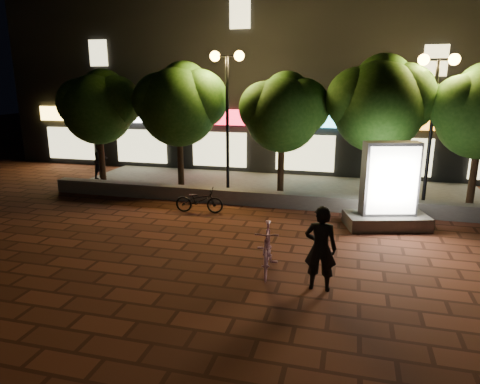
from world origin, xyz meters
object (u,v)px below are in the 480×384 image
(street_lamp_left, at_px, (227,86))
(street_lamp_right, at_px, (435,91))
(tree_far_left, at_px, (99,105))
(tree_mid, at_px, (284,110))
(rider, at_px, (321,248))
(scooter_parked, at_px, (199,200))
(tree_left, at_px, (180,102))
(pedestrian, at_px, (101,161))
(tree_right, at_px, (381,101))
(ad_kiosk, at_px, (388,193))
(scooter_pink, at_px, (267,248))

(street_lamp_left, relative_size, street_lamp_right, 1.04)
(tree_far_left, relative_size, tree_mid, 1.03)
(tree_mid, xyz_separation_m, rider, (1.96, -7.25, -2.31))
(street_lamp_left, distance_m, scooter_parked, 4.42)
(tree_far_left, height_order, tree_left, tree_left)
(street_lamp_right, height_order, pedestrian, street_lamp_right)
(tree_right, xyz_separation_m, ad_kiosk, (0.27, -2.75, -2.54))
(tree_far_left, relative_size, tree_right, 0.91)
(tree_mid, distance_m, scooter_pink, 7.19)
(scooter_parked, height_order, pedestrian, pedestrian)
(tree_right, bearing_deg, tree_left, -180.00)
(tree_right, height_order, street_lamp_left, street_lamp_left)
(tree_right, relative_size, rider, 2.79)
(tree_mid, height_order, street_lamp_left, street_lamp_left)
(tree_mid, relative_size, rider, 2.48)
(tree_mid, distance_m, ad_kiosk, 5.02)
(tree_far_left, height_order, scooter_parked, tree_far_left)
(tree_far_left, relative_size, street_lamp_right, 0.93)
(scooter_pink, xyz_separation_m, rider, (1.23, -0.61, 0.36))
(ad_kiosk, xyz_separation_m, scooter_pink, (-2.84, -3.88, -0.48))
(street_lamp_right, xyz_separation_m, scooter_parked, (-7.24, -2.53, -3.48))
(tree_left, height_order, tree_right, tree_right)
(tree_mid, height_order, scooter_pink, tree_mid)
(pedestrian, bearing_deg, rider, -121.01)
(scooter_pink, relative_size, scooter_parked, 1.15)
(tree_left, distance_m, street_lamp_left, 2.05)
(pedestrian, bearing_deg, ad_kiosk, -99.05)
(tree_left, height_order, ad_kiosk, tree_left)
(tree_mid, bearing_deg, scooter_parked, -129.36)
(tree_far_left, distance_m, tree_right, 10.81)
(street_lamp_left, xyz_separation_m, scooter_pink, (2.79, -6.37, -3.48))
(street_lamp_right, bearing_deg, ad_kiosk, -118.80)
(tree_left, bearing_deg, scooter_parked, -58.68)
(scooter_pink, distance_m, pedestrian, 11.41)
(tree_far_left, relative_size, rider, 2.55)
(tree_right, height_order, scooter_parked, tree_right)
(rider, bearing_deg, street_lamp_right, -112.01)
(tree_right, relative_size, street_lamp_left, 0.98)
(ad_kiosk, distance_m, scooter_parked, 5.91)
(tree_mid, relative_size, street_lamp_left, 0.87)
(tree_left, relative_size, ad_kiosk, 1.89)
(rider, xyz_separation_m, pedestrian, (-10.01, 7.89, -0.05))
(tree_right, height_order, ad_kiosk, tree_right)
(tree_far_left, xyz_separation_m, tree_mid, (7.50, -0.00, -0.08))
(rider, xyz_separation_m, scooter_parked, (-4.26, 4.45, -0.49))
(tree_right, distance_m, rider, 7.83)
(ad_kiosk, bearing_deg, scooter_parked, -179.57)
(tree_mid, bearing_deg, tree_far_left, 180.00)
(tree_left, xyz_separation_m, street_lamp_right, (8.95, -0.26, 0.45))
(tree_mid, height_order, scooter_parked, tree_mid)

